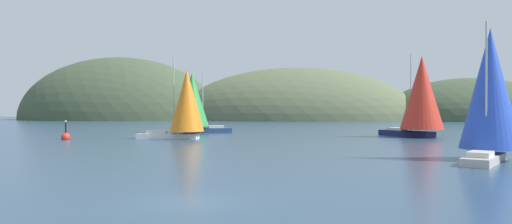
{
  "coord_description": "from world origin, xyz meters",
  "views": [
    {
      "loc": [
        4.3,
        -19.23,
        3.97
      ],
      "look_at": [
        0.0,
        33.42,
        3.48
      ],
      "focal_mm": 32.74,
      "sensor_mm": 36.0,
      "label": 1
    }
  ],
  "objects_px": {
    "sailboat_green_sail": "(193,101)",
    "channel_buoy": "(66,137)",
    "sailboat_blue_spinnaker": "(490,92)",
    "sailboat_orange_sail": "(185,103)",
    "sailboat_scarlet_sail": "(421,95)"
  },
  "relations": [
    {
      "from": "channel_buoy",
      "to": "sailboat_green_sail",
      "type": "bearing_deg",
      "value": 52.94
    },
    {
      "from": "sailboat_scarlet_sail",
      "to": "channel_buoy",
      "type": "height_order",
      "value": "sailboat_scarlet_sail"
    },
    {
      "from": "sailboat_scarlet_sail",
      "to": "channel_buoy",
      "type": "distance_m",
      "value": 46.38
    },
    {
      "from": "sailboat_blue_spinnaker",
      "to": "sailboat_scarlet_sail",
      "type": "bearing_deg",
      "value": 85.29
    },
    {
      "from": "sailboat_scarlet_sail",
      "to": "channel_buoy",
      "type": "xyz_separation_m",
      "value": [
        -45.34,
        -8.14,
        -5.37
      ]
    },
    {
      "from": "sailboat_scarlet_sail",
      "to": "sailboat_blue_spinnaker",
      "type": "relative_size",
      "value": 1.11
    },
    {
      "from": "sailboat_green_sail",
      "to": "channel_buoy",
      "type": "xyz_separation_m",
      "value": [
        -12.49,
        -16.53,
        -4.65
      ]
    },
    {
      "from": "sailboat_orange_sail",
      "to": "sailboat_blue_spinnaker",
      "type": "relative_size",
      "value": 1.01
    },
    {
      "from": "sailboat_blue_spinnaker",
      "to": "sailboat_orange_sail",
      "type": "bearing_deg",
      "value": 142.6
    },
    {
      "from": "sailboat_green_sail",
      "to": "sailboat_scarlet_sail",
      "type": "bearing_deg",
      "value": -14.33
    },
    {
      "from": "sailboat_green_sail",
      "to": "sailboat_orange_sail",
      "type": "distance_m",
      "value": 14.49
    },
    {
      "from": "sailboat_blue_spinnaker",
      "to": "channel_buoy",
      "type": "relative_size",
      "value": 3.89
    },
    {
      "from": "sailboat_blue_spinnaker",
      "to": "channel_buoy",
      "type": "height_order",
      "value": "sailboat_blue_spinnaker"
    },
    {
      "from": "sailboat_orange_sail",
      "to": "channel_buoy",
      "type": "height_order",
      "value": "sailboat_orange_sail"
    },
    {
      "from": "sailboat_scarlet_sail",
      "to": "sailboat_orange_sail",
      "type": "height_order",
      "value": "sailboat_scarlet_sail"
    }
  ]
}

